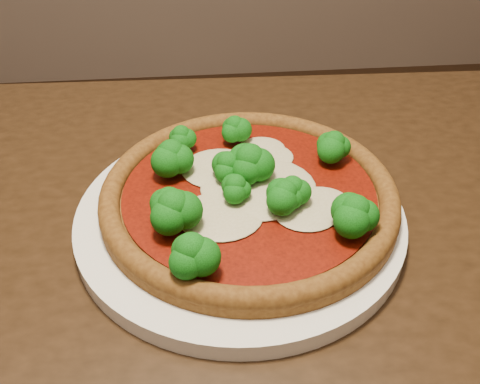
{
  "coord_description": "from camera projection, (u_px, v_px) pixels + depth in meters",
  "views": [
    {
      "loc": [
        0.25,
        -0.29,
        1.11
      ],
      "look_at": [
        0.29,
        0.11,
        0.79
      ],
      "focal_mm": 40.0,
      "sensor_mm": 36.0,
      "label": 1
    }
  ],
  "objects": [
    {
      "name": "plate",
      "position": [
        240.0,
        216.0,
        0.54
      ],
      "size": [
        0.33,
        0.33,
        0.02
      ],
      "primitive_type": "cylinder",
      "color": "white",
      "rests_on": "dining_table"
    },
    {
      "name": "pizza",
      "position": [
        247.0,
        191.0,
        0.53
      ],
      "size": [
        0.3,
        0.3,
        0.06
      ],
      "rotation": [
        0.0,
        0.0,
        -0.3
      ],
      "color": "brown",
      "rests_on": "plate"
    },
    {
      "name": "dining_table",
      "position": [
        186.0,
        334.0,
        0.56
      ],
      "size": [
        1.18,
        0.8,
        0.75
      ],
      "rotation": [
        0.0,
        0.0,
        -0.03
      ],
      "color": "black",
      "rests_on": "floor"
    }
  ]
}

